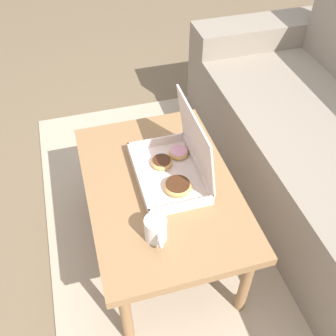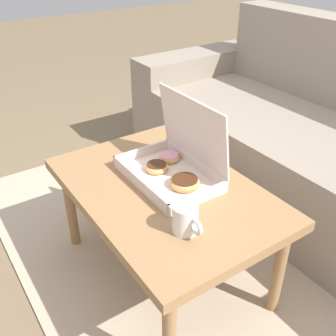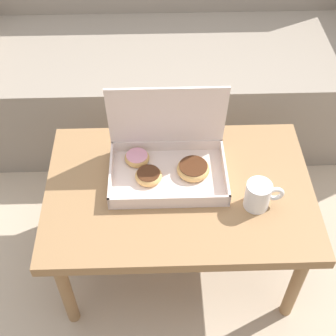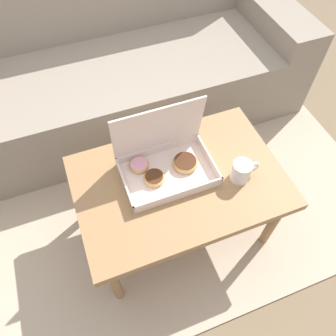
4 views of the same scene
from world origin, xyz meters
The scene contains 6 objects.
ground_plane centered at (0.00, 0.00, 0.00)m, with size 12.00×12.00×0.00m, color #756047.
area_rug centered at (0.00, 0.30, 0.01)m, with size 2.35×1.95×0.01m, color tan.
couch centered at (0.00, 0.83, 0.31)m, with size 2.23×0.86×0.90m.
coffee_table centered at (0.00, -0.14, 0.40)m, with size 0.91×0.61×0.45m.
pastry_box centered at (-0.04, -0.06, 0.51)m, with size 0.40×0.27×0.31m.
coffee_mug centered at (0.25, -0.22, 0.50)m, with size 0.13×0.08×0.10m.
Camera 2 is at (1.02, -0.82, 1.28)m, focal length 42.00 mm.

